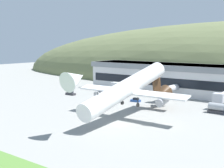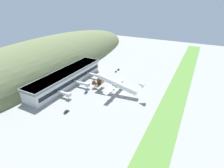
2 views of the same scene
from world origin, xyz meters
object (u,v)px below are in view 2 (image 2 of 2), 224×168
at_px(jetway_2, 94,75).
at_px(terminal_building, 66,77).
at_px(service_car_1, 66,112).
at_px(traffic_cone_0, 119,79).
at_px(service_car_3, 86,93).
at_px(jetway_0, 65,93).
at_px(jetway_1, 82,83).
at_px(cargo_airplane, 116,84).
at_px(fuel_truck, 105,78).
at_px(service_car_0, 118,70).
at_px(service_car_2, 116,72).

bearing_deg(jetway_2, terminal_building, 142.18).
distance_m(service_car_1, traffic_cone_0, 68.18).
relative_size(terminal_building, jetway_2, 5.90).
bearing_deg(terminal_building, traffic_cone_0, -52.61).
relative_size(service_car_1, service_car_3, 1.22).
height_order(jetway_0, service_car_1, jetway_0).
bearing_deg(jetway_1, cargo_airplane, -81.77).
relative_size(jetway_1, traffic_cone_0, 27.42).
height_order(service_car_1, service_car_3, service_car_1).
relative_size(fuel_truck, traffic_cone_0, 13.51).
bearing_deg(jetway_0, service_car_0, -9.90).
xyz_separation_m(jetway_2, service_car_3, (-28.83, -9.74, -3.39)).
xyz_separation_m(service_car_1, service_car_3, (29.69, 3.81, -0.05)).
bearing_deg(service_car_1, service_car_2, 1.07).
bearing_deg(jetway_1, jetway_0, 175.47).
relative_size(service_car_2, service_car_3, 1.02).
height_order(jetway_1, jetway_2, same).
bearing_deg(service_car_1, jetway_2, 13.03).
height_order(jetway_0, cargo_airplane, cargo_airplane).
xyz_separation_m(terminal_building, service_car_1, (-36.63, -30.54, -6.44)).
height_order(jetway_2, fuel_truck, jetway_2).
height_order(cargo_airplane, service_car_3, cargo_airplane).
bearing_deg(traffic_cone_0, jetway_2, 110.95).
height_order(cargo_airplane, fuel_truck, cargo_airplane).
distance_m(service_car_0, service_car_3, 60.37).
bearing_deg(traffic_cone_0, service_car_3, 160.17).
relative_size(service_car_1, service_car_2, 1.19).
relative_size(cargo_airplane, service_car_1, 10.56).
relative_size(terminal_building, service_car_0, 22.71).
distance_m(terminal_building, traffic_cone_0, 51.25).
xyz_separation_m(terminal_building, traffic_cone_0, (30.84, -40.36, -6.81)).
xyz_separation_m(jetway_1, traffic_cone_0, (30.19, -22.75, -3.71)).
distance_m(jetway_2, fuel_truck, 10.93).
height_order(cargo_airplane, service_car_1, cargo_airplane).
bearing_deg(service_car_1, terminal_building, 39.83).
bearing_deg(cargo_airplane, jetway_2, 62.96).
bearing_deg(fuel_truck, service_car_1, -177.01).
distance_m(service_car_2, traffic_cone_0, 19.15).
distance_m(cargo_airplane, service_car_2, 46.57).
height_order(terminal_building, traffic_cone_0, terminal_building).
xyz_separation_m(service_car_3, traffic_cone_0, (37.77, -13.62, -0.32)).
relative_size(terminal_building, service_car_2, 22.72).
distance_m(service_car_3, traffic_cone_0, 40.16).
relative_size(jetway_2, cargo_airplane, 0.31).
bearing_deg(jetway_2, service_car_0, -20.67).
distance_m(jetway_0, traffic_cone_0, 57.52).
distance_m(service_car_0, service_car_2, 7.14).
relative_size(jetway_2, service_car_1, 3.23).
distance_m(jetway_0, jetway_2, 42.99).
bearing_deg(jetway_1, service_car_2, -14.02).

